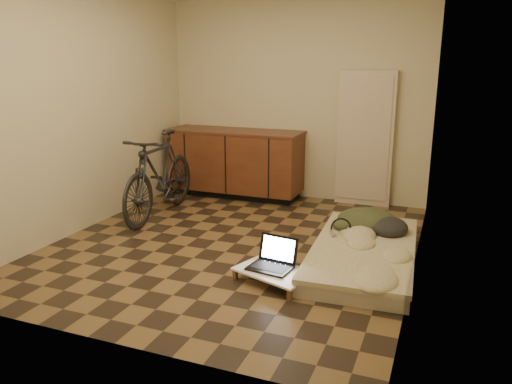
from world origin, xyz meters
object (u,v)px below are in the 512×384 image
at_px(futon, 364,253).
at_px(lap_desk, 275,272).
at_px(bicycle, 159,171).
at_px(laptop, 273,261).

distance_m(futon, lap_desk, 0.96).
xyz_separation_m(futon, lap_desk, (-0.62, -0.73, 0.01)).
bearing_deg(bicycle, futon, -16.16).
distance_m(lap_desk, laptop, 0.10).
relative_size(futon, laptop, 4.87).
bearing_deg(futon, laptop, -137.89).
bearing_deg(lap_desk, laptop, 140.83).
distance_m(bicycle, lap_desk, 2.30).
bearing_deg(bicycle, laptop, -37.24).
height_order(lap_desk, laptop, laptop).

